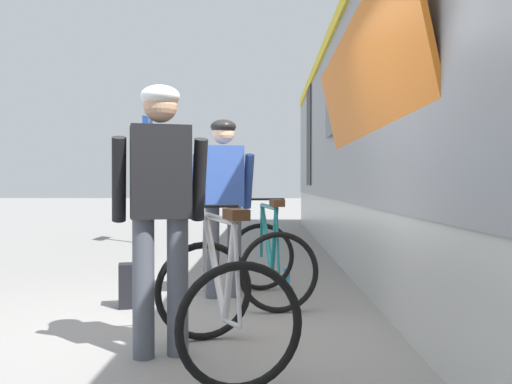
{
  "coord_description": "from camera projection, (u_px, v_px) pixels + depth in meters",
  "views": [
    {
      "loc": [
        0.61,
        -3.98,
        1.12
      ],
      "look_at": [
        0.52,
        1.02,
        1.05
      ],
      "focal_mm": 37.81,
      "sensor_mm": 36.0,
      "label": 1
    }
  ],
  "objects": [
    {
      "name": "ground_plane",
      "position": [
        184.0,
        335.0,
        4.01
      ],
      "size": [
        80.0,
        80.0,
        0.0
      ],
      "primitive_type": "plane",
      "color": "gray"
    },
    {
      "name": "water_bottle_near_the_bikes",
      "position": [
        287.0,
        278.0,
        5.77
      ],
      "size": [
        0.07,
        0.07,
        0.22
      ],
      "primitive_type": "cylinder",
      "color": "#338CCC",
      "rests_on": "ground"
    },
    {
      "name": "backpack_on_platform",
      "position": [
        135.0,
        285.0,
        4.91
      ],
      "size": [
        0.31,
        0.24,
        0.4
      ],
      "primitive_type": "cube",
      "rotation": [
        0.0,
        0.0,
        0.24
      ],
      "color": "black",
      "rests_on": "ground"
    },
    {
      "name": "platform_sign_post",
      "position": [
        148.0,
        158.0,
        10.08
      ],
      "size": [
        0.08,
        0.7,
        2.4
      ],
      "color": "#595B60",
      "rests_on": "ground"
    },
    {
      "name": "cyclist_far_in_blue",
      "position": [
        223.0,
        191.0,
        5.33
      ],
      "size": [
        0.65,
        0.4,
        1.76
      ],
      "color": "#4C515B",
      "rests_on": "ground"
    },
    {
      "name": "cyclist_near_in_dark",
      "position": [
        160.0,
        195.0,
        3.49
      ],
      "size": [
        0.66,
        0.42,
        1.76
      ],
      "color": "#4C515B",
      "rests_on": "ground"
    },
    {
      "name": "bicycle_far_teal",
      "position": [
        269.0,
        259.0,
        5.18
      ],
      "size": [
        0.87,
        1.17,
        0.99
      ],
      "color": "black",
      "rests_on": "ground"
    },
    {
      "name": "bicycle_near_silver",
      "position": [
        220.0,
        299.0,
        3.37
      ],
      "size": [
        1.0,
        1.23,
        0.99
      ],
      "color": "black",
      "rests_on": "ground"
    }
  ]
}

